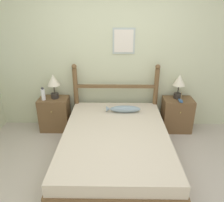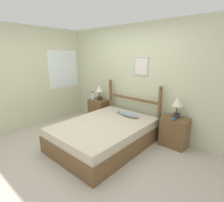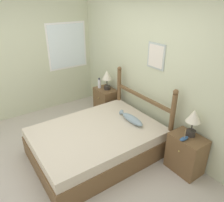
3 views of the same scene
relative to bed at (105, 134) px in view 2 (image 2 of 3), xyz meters
The scene contains 12 objects.
ground_plane 0.62m from the bed, 96.33° to the right, with size 16.00×16.00×0.00m, color #B7AD9E.
wall_back 1.55m from the bed, 93.10° to the left, with size 6.40×0.08×2.55m.
wall_left 2.49m from the bed, 165.90° to the right, with size 0.08×6.40×2.55m.
bed is the anchor object (origin of this frame).
headboard 1.08m from the bed, 90.00° to the left, with size 1.51×0.09×1.22m.
nightstand_left 1.45m from the bed, 140.52° to the left, with size 0.52×0.38×0.61m.
nightstand_right 1.45m from the bed, 39.48° to the left, with size 0.52×0.38×0.61m.
table_lamp_left 1.58m from the bed, 139.12° to the left, with size 0.21×0.21×0.43m.
table_lamp_right 1.61m from the bed, 41.38° to the left, with size 0.21×0.21×0.43m.
bottle 1.59m from the bed, 145.99° to the left, with size 0.07×0.07×0.24m.
model_boat 1.43m from the bed, 35.79° to the left, with size 0.07×0.17×0.18m.
fish_pillow 0.72m from the bed, 77.73° to the left, with size 0.57×0.15×0.11m.
Camera 2 is at (2.39, -1.85, 1.86)m, focal length 28.00 mm.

